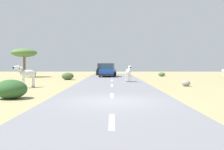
{
  "coord_description": "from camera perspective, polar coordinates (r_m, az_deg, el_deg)",
  "views": [
    {
      "loc": [
        -0.04,
        -11.19,
        1.7
      ],
      "look_at": [
        0.06,
        10.34,
        0.76
      ],
      "focal_mm": 40.72,
      "sensor_mm": 36.0,
      "label": 1
    }
  ],
  "objects": [
    {
      "name": "lane_markings",
      "position": [
        10.32,
        -0.27,
        -6.67
      ],
      "size": [
        0.16,
        56.0,
        0.01
      ],
      "color": "silver",
      "rests_on": "road"
    },
    {
      "name": "zebra_2",
      "position": [
        19.17,
        -18.87,
        0.23
      ],
      "size": [
        1.44,
        1.35,
        1.65
      ],
      "rotation": [
        0.0,
        0.0,
        2.31
      ],
      "color": "silver",
      "rests_on": "ground_plane"
    },
    {
      "name": "ground_plane",
      "position": [
        11.32,
        -0.06,
        -6.13
      ],
      "size": [
        90.0,
        90.0,
        0.0
      ],
      "primitive_type": "plane",
      "color": "#998E60"
    },
    {
      "name": "car_0",
      "position": [
        33.0,
        -1.19,
        1.02
      ],
      "size": [
        2.26,
        4.46,
        1.74
      ],
      "rotation": [
        0.0,
        0.0,
        3.07
      ],
      "color": "#1E479E",
      "rests_on": "road"
    },
    {
      "name": "bush_1",
      "position": [
        27.68,
        -10.16,
        -0.26
      ],
      "size": [
        1.29,
        1.16,
        0.77
      ],
      "primitive_type": "ellipsoid",
      "color": "#425B2D",
      "rests_on": "ground_plane"
    },
    {
      "name": "rock_2",
      "position": [
        20.16,
        16.03,
        -1.76
      ],
      "size": [
        0.64,
        0.68,
        0.47
      ],
      "primitive_type": "ellipsoid",
      "color": "gray",
      "rests_on": "ground_plane"
    },
    {
      "name": "zebra_0",
      "position": [
        23.5,
        3.48,
        0.72
      ],
      "size": [
        0.56,
        1.64,
        1.55
      ],
      "rotation": [
        0.0,
        0.0,
        3.27
      ],
      "color": "silver",
      "rests_on": "road"
    },
    {
      "name": "bush_3",
      "position": [
        13.32,
        -22.0,
        -2.98
      ],
      "size": [
        1.56,
        1.41,
        0.94
      ],
      "primitive_type": "ellipsoid",
      "color": "#2D5628",
      "rests_on": "ground_plane"
    },
    {
      "name": "bush_2",
      "position": [
        35.3,
        10.85,
        0.15
      ],
      "size": [
        0.93,
        0.84,
        0.56
      ],
      "primitive_type": "ellipsoid",
      "color": "#4C7038",
      "rests_on": "ground_plane"
    },
    {
      "name": "road",
      "position": [
        11.32,
        -0.27,
        -6.0
      ],
      "size": [
        6.0,
        64.0,
        0.05
      ],
      "primitive_type": "cube",
      "color": "slate",
      "rests_on": "ground_plane"
    },
    {
      "name": "car_1",
      "position": [
        38.82,
        -2.24,
        1.24
      ],
      "size": [
        2.05,
        4.35,
        1.74
      ],
      "rotation": [
        0.0,
        0.0,
        0.01
      ],
      "color": "black",
      "rests_on": "road"
    },
    {
      "name": "tree_1",
      "position": [
        34.6,
        -19.37,
        4.68
      ],
      "size": [
        3.21,
        3.21,
        3.7
      ],
      "color": "brown",
      "rests_on": "ground_plane"
    }
  ]
}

